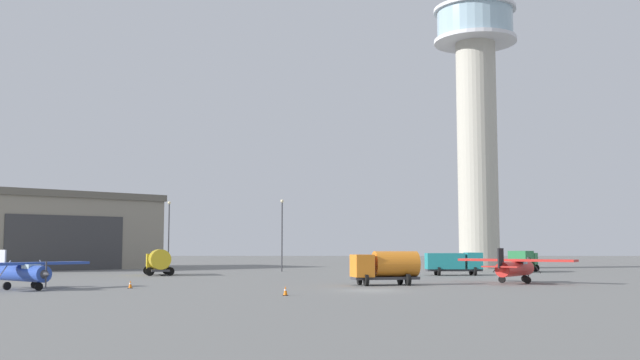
{
  "coord_description": "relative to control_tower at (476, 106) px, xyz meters",
  "views": [
    {
      "loc": [
        -3.05,
        -55.88,
        3.4
      ],
      "look_at": [
        -4.22,
        20.81,
        10.5
      ],
      "focal_mm": 40.28,
      "sensor_mm": 36.0,
      "label": 1
    }
  ],
  "objects": [
    {
      "name": "ground_plane",
      "position": [
        -19.97,
        -56.12,
        -25.55
      ],
      "size": [
        400.0,
        400.0,
        0.0
      ],
      "primitive_type": "plane",
      "color": "slate"
    },
    {
      "name": "control_tower",
      "position": [
        0.0,
        0.0,
        0.0
      ],
      "size": [
        12.95,
        12.95,
        45.22
      ],
      "color": "#B2AD9E",
      "rests_on": "ground_plane"
    },
    {
      "name": "hangar",
      "position": [
        -66.93,
        -3.85,
        -19.87
      ],
      "size": [
        36.78,
        35.95,
        11.33
      ],
      "rotation": [
        0.0,
        0.0,
        -0.84
      ],
      "color": "gray",
      "rests_on": "ground_plane"
    },
    {
      "name": "airplane_blue",
      "position": [
        -47.53,
        -55.06,
        -24.1
      ],
      "size": [
        8.25,
        9.12,
        3.11
      ],
      "rotation": [
        0.0,
        0.0,
        5.6
      ],
      "color": "#2847A8",
      "rests_on": "ground_plane"
    },
    {
      "name": "airplane_red",
      "position": [
        -6.04,
        -45.11,
        -24.04
      ],
      "size": [
        9.98,
        8.33,
        3.24
      ],
      "rotation": [
        0.0,
        0.0,
        0.98
      ],
      "color": "red",
      "rests_on": "ground_plane"
    },
    {
      "name": "truck_box_teal",
      "position": [
        -8.62,
        -27.05,
        -24.01
      ],
      "size": [
        6.55,
        3.18,
        2.66
      ],
      "rotation": [
        0.0,
        0.0,
        0.04
      ],
      "color": "#38383D",
      "rests_on": "ground_plane"
    },
    {
      "name": "truck_fuel_tanker_orange",
      "position": [
        -18.18,
        -48.45,
        -23.88
      ],
      "size": [
        6.2,
        3.98,
        2.98
      ],
      "rotation": [
        0.0,
        0.0,
        3.38
      ],
      "color": "#38383D",
      "rests_on": "ground_plane"
    },
    {
      "name": "truck_box_green",
      "position": [
        2.42,
        -16.14,
        -23.96
      ],
      "size": [
        5.0,
        6.19,
        2.8
      ],
      "rotation": [
        0.0,
        0.0,
        1.03
      ],
      "color": "#38383D",
      "rests_on": "ground_plane"
    },
    {
      "name": "truck_fuel_tanker_yellow",
      "position": [
        -43.31,
        -27.31,
        -23.88
      ],
      "size": [
        4.45,
        6.56,
        3.04
      ],
      "rotation": [
        0.0,
        0.0,
        1.89
      ],
      "color": "#38383D",
      "rests_on": "ground_plane"
    },
    {
      "name": "light_post_east",
      "position": [
        -29.67,
        -14.56,
        -19.82
      ],
      "size": [
        0.44,
        0.44,
        9.76
      ],
      "color": "#38383D",
      "rests_on": "ground_plane"
    },
    {
      "name": "light_post_north",
      "position": [
        -45.58,
        -12.5,
        -19.86
      ],
      "size": [
        0.44,
        0.44,
        9.67
      ],
      "color": "#38383D",
      "rests_on": "ground_plane"
    },
    {
      "name": "traffic_cone_near_left",
      "position": [
        -39.32,
        -53.53,
        -25.22
      ],
      "size": [
        0.36,
        0.36,
        0.66
      ],
      "color": "black",
      "rests_on": "ground_plane"
    },
    {
      "name": "traffic_cone_near_right",
      "position": [
        -26.17,
        -61.96,
        -25.21
      ],
      "size": [
        0.36,
        0.36,
        0.68
      ],
      "color": "black",
      "rests_on": "ground_plane"
    }
  ]
}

